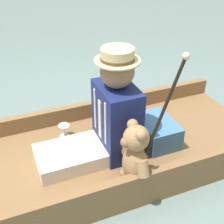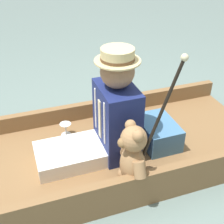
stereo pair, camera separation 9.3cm
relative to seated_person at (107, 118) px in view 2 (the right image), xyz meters
name	(u,v)px [view 2 (the right image)]	position (x,y,z in m)	size (l,w,h in m)	color
ground_plane	(102,162)	(0.05, 0.03, -0.43)	(16.00, 16.00, 0.00)	slate
punt_boat	(102,154)	(0.05, 0.03, -0.35)	(1.00, 2.50, 0.26)	brown
seat_cushion	(158,132)	(-0.01, -0.40, -0.21)	(0.36, 0.25, 0.18)	teal
seated_person	(107,118)	(0.00, 0.00, 0.00)	(0.37, 0.73, 0.79)	white
teddy_bear	(132,157)	(-0.33, -0.06, -0.09)	(0.31, 0.18, 0.45)	#9E754C
wine_glass	(66,127)	(0.31, 0.24, -0.23)	(0.09, 0.09, 0.11)	silver
walking_cane	(160,115)	(-0.35, -0.21, 0.20)	(0.04, 0.31, 0.86)	black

